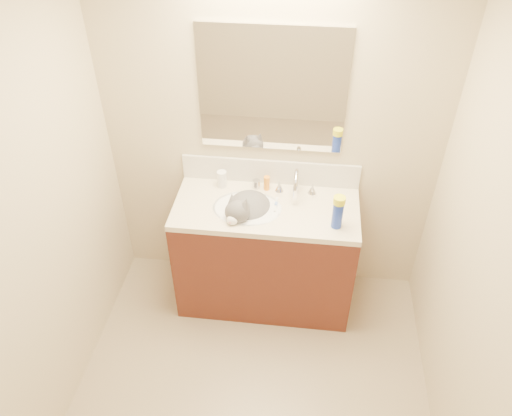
% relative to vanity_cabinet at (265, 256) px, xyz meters
% --- Properties ---
extents(room_shell, '(2.24, 2.54, 2.52)m').
position_rel_vanity_cabinet_xyz_m(room_shell, '(0.00, -0.97, 1.08)').
color(room_shell, '#C1AF8F').
rests_on(room_shell, ground).
extents(vanity_cabinet, '(1.20, 0.55, 0.82)m').
position_rel_vanity_cabinet_xyz_m(vanity_cabinet, '(0.00, 0.00, 0.00)').
color(vanity_cabinet, '#4E1F14').
rests_on(vanity_cabinet, ground).
extents(counter_slab, '(1.20, 0.55, 0.04)m').
position_rel_vanity_cabinet_xyz_m(counter_slab, '(0.00, 0.00, 0.43)').
color(counter_slab, beige).
rests_on(counter_slab, vanity_cabinet).
extents(basin, '(0.45, 0.36, 0.14)m').
position_rel_vanity_cabinet_xyz_m(basin, '(-0.12, -0.03, 0.38)').
color(basin, white).
rests_on(basin, vanity_cabinet).
extents(faucet, '(0.28, 0.20, 0.21)m').
position_rel_vanity_cabinet_xyz_m(faucet, '(0.18, 0.14, 0.54)').
color(faucet, silver).
rests_on(faucet, counter_slab).
extents(cat, '(0.40, 0.45, 0.33)m').
position_rel_vanity_cabinet_xyz_m(cat, '(-0.12, -0.03, 0.42)').
color(cat, '#525052').
rests_on(cat, basin).
extents(backsplash, '(1.20, 0.02, 0.18)m').
position_rel_vanity_cabinet_xyz_m(backsplash, '(0.00, 0.26, 0.54)').
color(backsplash, beige).
rests_on(backsplash, counter_slab).
extents(mirror, '(0.90, 0.02, 0.80)m').
position_rel_vanity_cabinet_xyz_m(mirror, '(0.00, 0.26, 1.13)').
color(mirror, white).
rests_on(mirror, room_shell).
extents(pill_bottle, '(0.07, 0.07, 0.12)m').
position_rel_vanity_cabinet_xyz_m(pill_bottle, '(-0.32, 0.18, 0.51)').
color(pill_bottle, white).
rests_on(pill_bottle, counter_slab).
extents(pill_label, '(0.07, 0.07, 0.04)m').
position_rel_vanity_cabinet_xyz_m(pill_label, '(-0.32, 0.18, 0.50)').
color(pill_label, orange).
rests_on(pill_label, pill_bottle).
extents(silver_jar, '(0.05, 0.05, 0.06)m').
position_rel_vanity_cabinet_xyz_m(silver_jar, '(-0.09, 0.19, 0.48)').
color(silver_jar, '#B7B7BC').
rests_on(silver_jar, counter_slab).
extents(amber_bottle, '(0.05, 0.05, 0.10)m').
position_rel_vanity_cabinet_xyz_m(amber_bottle, '(-0.02, 0.18, 0.50)').
color(amber_bottle, orange).
rests_on(amber_bottle, counter_slab).
extents(toothbrush, '(0.02, 0.14, 0.01)m').
position_rel_vanity_cabinet_xyz_m(toothbrush, '(0.06, 0.02, 0.46)').
color(toothbrush, white).
rests_on(toothbrush, counter_slab).
extents(toothbrush_head, '(0.02, 0.03, 0.02)m').
position_rel_vanity_cabinet_xyz_m(toothbrush_head, '(0.06, 0.02, 0.46)').
color(toothbrush_head, '#7193F1').
rests_on(toothbrush_head, counter_slab).
extents(spray_can, '(0.08, 0.08, 0.18)m').
position_rel_vanity_cabinet_xyz_m(spray_can, '(0.45, -0.14, 0.54)').
color(spray_can, '#1832AE').
rests_on(spray_can, counter_slab).
extents(spray_cap, '(0.09, 0.09, 0.04)m').
position_rel_vanity_cabinet_xyz_m(spray_cap, '(0.45, -0.14, 0.65)').
color(spray_cap, yellow).
rests_on(spray_cap, spray_can).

